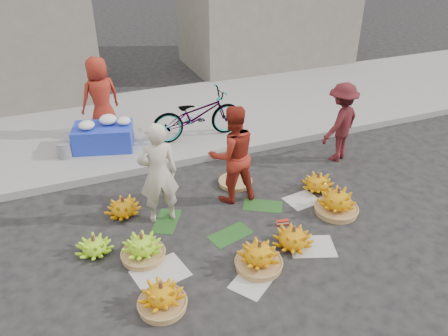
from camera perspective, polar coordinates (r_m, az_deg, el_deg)
name	(u,v)px	position (r m, az deg, el deg)	size (l,w,h in m)	color
ground	(231,226)	(6.87, 0.96, -7.56)	(80.00, 80.00, 0.00)	black
curb	(187,159)	(8.57, -4.83, 1.17)	(40.00, 0.25, 0.15)	gray
sidewalk	(159,120)	(10.40, -8.44, 6.24)	(40.00, 4.00, 0.12)	gray
newspaper_scatter	(254,258)	(6.31, 3.87, -11.62)	(3.20, 1.80, 0.00)	beige
banana_leaves	(221,220)	(6.98, -0.45, -6.80)	(2.00, 1.00, 0.00)	#1A4717
banana_bunch_0	(142,247)	(6.29, -10.60, -10.15)	(0.64, 0.64, 0.43)	#9B7241
banana_bunch_1	(162,297)	(5.58, -8.13, -16.31)	(0.67, 0.67, 0.42)	#9B7241
banana_bunch_2	(259,256)	(6.06, 4.60, -11.38)	(0.68, 0.68, 0.44)	#9B7241
banana_bunch_3	(293,237)	(6.47, 9.03, -8.95)	(0.64, 0.64, 0.36)	orange
banana_bunch_4	(337,202)	(7.28, 14.58, -4.29)	(0.69, 0.69, 0.47)	#9B7241
banana_bunch_5	(318,182)	(7.82, 12.14, -1.86)	(0.69, 0.69, 0.35)	orange
banana_bunch_6	(94,246)	(6.55, -16.58, -9.70)	(0.63, 0.63, 0.31)	#7AC51C
banana_bunch_7	(123,207)	(7.20, -13.01, -4.98)	(0.67, 0.67, 0.35)	orange
basket_spare	(235,182)	(7.87, 1.48, -1.87)	(0.58, 0.58, 0.07)	#9B7241
incense_stack	(283,223)	(6.92, 7.65, -7.08)	(0.19, 0.06, 0.08)	#B62413
vendor_cream	(158,174)	(6.63, -8.57, -0.76)	(0.61, 0.40, 1.66)	beige
vendor_red	(232,155)	(7.08, 1.10, 1.77)	(0.82, 0.64, 1.68)	#A62B19
man_striped	(341,122)	(8.67, 14.99, 5.76)	(1.01, 0.58, 1.56)	maroon
flower_table	(104,135)	(9.08, -15.45, 4.14)	(1.29, 1.00, 0.66)	#1C2EB6
grey_bucket	(64,150)	(9.00, -20.13, 2.23)	(0.27, 0.27, 0.31)	slate
flower_vendor	(100,97)	(9.47, -15.84, 8.88)	(0.82, 0.53, 1.68)	#A62B19
bicycle	(197,115)	(9.12, -3.54, 6.96)	(1.95, 0.68, 1.03)	gray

